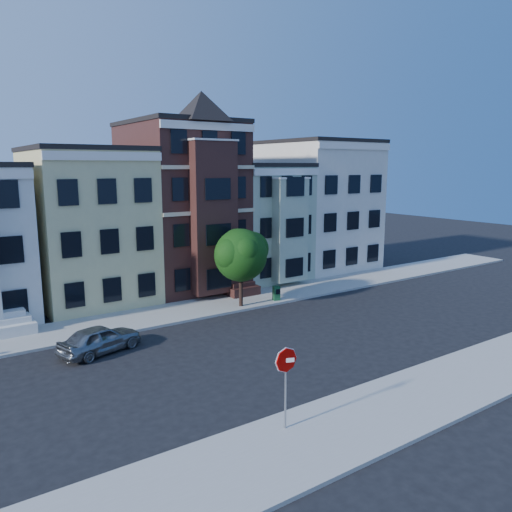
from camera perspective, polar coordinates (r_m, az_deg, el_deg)
ground at (r=27.15m, az=5.52°, el=-9.33°), size 120.00×120.00×0.00m
far_sidewalk at (r=33.36m, az=-3.37°, el=-5.42°), size 60.00×4.00×0.15m
near_sidewalk at (r=22.08m, az=19.40°, el=-14.44°), size 60.00×4.00×0.15m
house_yellow at (r=35.58m, az=-18.71°, el=3.13°), size 7.00×9.00×10.00m
house_brown at (r=37.96m, az=-8.56°, el=5.49°), size 7.00×9.00×12.00m
house_green at (r=41.35m, az=-0.37°, el=3.90°), size 6.00×9.00×9.00m
house_cream at (r=45.53m, az=6.98°, el=5.68°), size 8.00×9.00×11.00m
street_tree at (r=31.75m, az=-1.75°, el=-0.31°), size 6.93×6.93×6.22m
parked_car at (r=25.99m, az=-17.40°, el=-9.04°), size 4.42×2.77×1.40m
newspaper_box at (r=33.71m, az=2.33°, el=-4.26°), size 0.52×0.48×0.97m
stop_sign at (r=17.54m, az=3.40°, el=-14.29°), size 0.89×0.46×3.31m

